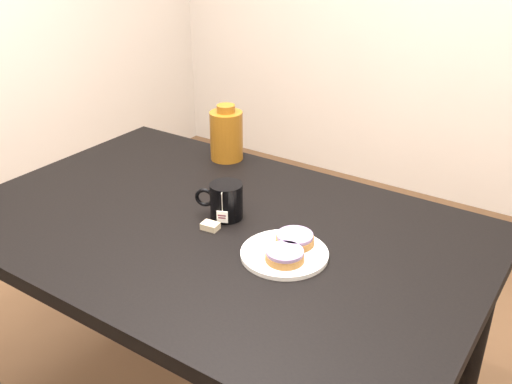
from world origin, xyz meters
The scene contains 7 objects.
table centered at (0.00, 0.00, 0.67)m, with size 1.40×0.90×0.75m.
plate centered at (0.23, -0.03, 0.76)m, with size 0.21×0.21×0.02m.
bagel_back centered at (0.23, 0.01, 0.77)m, with size 0.11×0.11×0.03m.
bagel_front centered at (0.25, -0.06, 0.77)m, with size 0.11×0.11×0.03m.
mug centered at (0.00, 0.05, 0.80)m, with size 0.14×0.12×0.10m.
teabag_pouch centered at (0.00, -0.03, 0.76)m, with size 0.04×0.03×0.02m, color #C6B793.
bagel_package centered at (-0.24, 0.38, 0.84)m, with size 0.14×0.14×0.19m.
Camera 1 is at (0.83, -1.04, 1.51)m, focal length 40.00 mm.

